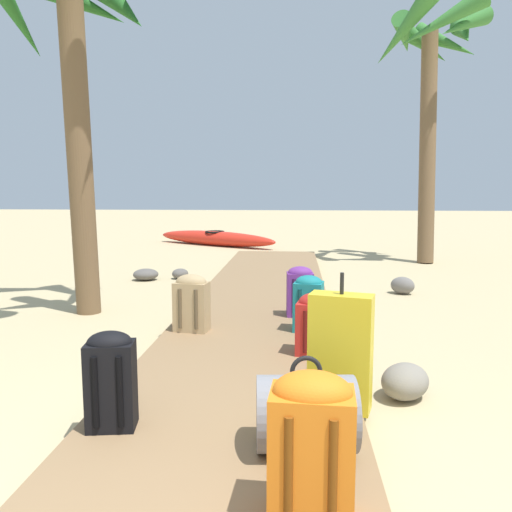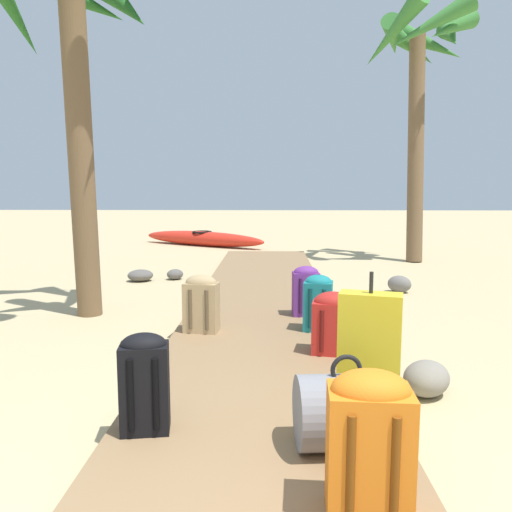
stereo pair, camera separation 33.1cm
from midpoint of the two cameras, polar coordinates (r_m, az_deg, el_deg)
ground_plane at (r=5.23m, az=1.65°, el=-8.09°), size 60.00×60.00×0.00m
boardwalk at (r=6.17m, az=2.10°, el=-5.31°), size 1.63×9.77×0.08m
backpack_black at (r=2.95m, az=-12.86°, el=-13.23°), size 0.28×0.23×0.56m
backpack_purple at (r=5.38m, az=6.72°, el=-3.81°), size 0.29×0.24×0.53m
duffel_bag_grey at (r=2.73m, az=9.22°, el=-17.06°), size 0.53×0.43×0.50m
backpack_red at (r=4.16m, az=9.24°, el=-7.33°), size 0.37×0.30×0.51m
backpack_tan at (r=4.79m, az=-5.30°, el=-5.09°), size 0.34×0.24×0.54m
backpack_teal at (r=4.81m, az=7.88°, el=-5.14°), size 0.30×0.28×0.53m
suitcase_yellow at (r=3.17m, az=12.47°, el=-10.50°), size 0.40×0.26×0.84m
backpack_orange at (r=2.18m, az=10.86°, el=-19.92°), size 0.35×0.27×0.62m
palm_tree_near_left at (r=6.13m, az=-18.87°, el=23.86°), size 1.99×2.10×4.11m
palm_tree_far_right at (r=10.60m, az=20.17°, el=19.60°), size 2.22×2.19×4.81m
kayak at (r=12.86m, az=-3.91°, el=2.01°), size 3.42×2.31×0.37m
rock_right_near at (r=3.71m, az=18.93°, el=-13.20°), size 0.46×0.48×0.24m
rock_left_mid at (r=8.10m, az=-7.37°, el=-1.99°), size 0.35×0.36×0.16m
rock_right_far at (r=7.20m, az=17.41°, el=-3.18°), size 0.40×0.38×0.23m
rock_left_near at (r=8.07m, az=-11.14°, el=-2.05°), size 0.48×0.46×0.18m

